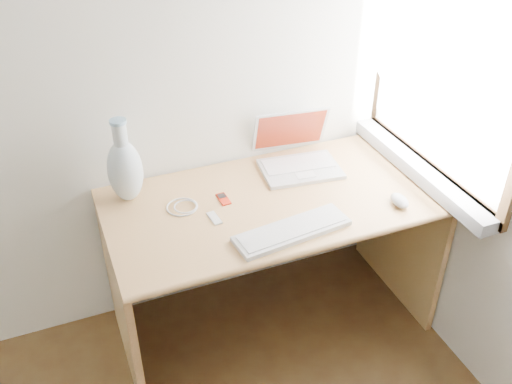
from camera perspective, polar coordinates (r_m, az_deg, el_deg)
name	(u,v)px	position (r m, az deg, el deg)	size (l,w,h in m)	color
window	(442,62)	(2.43, 18.15, 12.22)	(0.11, 0.99, 1.10)	white
desk	(265,227)	(2.60, 0.95, -3.53)	(1.42, 0.71, 0.75)	tan
laptop	(296,155)	(2.60, 4.06, 3.67)	(0.38, 0.33, 0.24)	silver
external_keyboard	(292,230)	(2.21, 3.64, -3.86)	(0.48, 0.20, 0.02)	white
mouse	(400,201)	(2.43, 14.17, -0.83)	(0.06, 0.11, 0.04)	silver
ipod	(223,199)	(2.40, -3.28, -0.70)	(0.04, 0.09, 0.01)	#AE1E0C
cable_coil	(182,207)	(2.37, -7.40, -1.49)	(0.13, 0.13, 0.01)	white
remote	(214,218)	(2.29, -4.19, -2.62)	(0.03, 0.09, 0.01)	white
vase	(125,169)	(2.38, -12.98, 2.30)	(0.14, 0.14, 0.37)	silver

